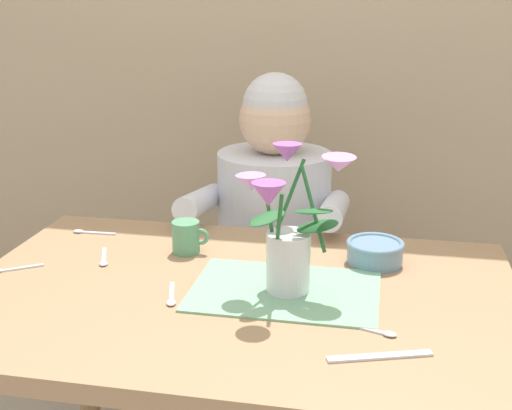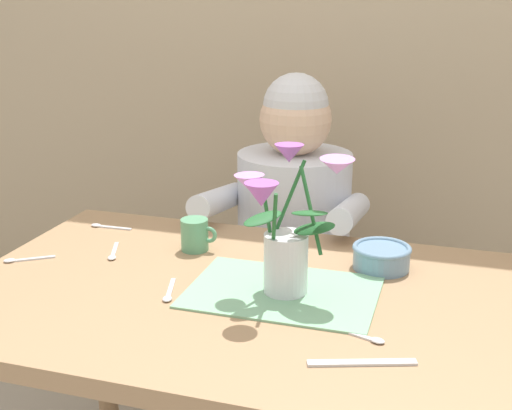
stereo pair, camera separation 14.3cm
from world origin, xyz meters
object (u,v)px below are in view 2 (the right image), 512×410
object	(u,v)px
ceramic_bowl	(381,256)
tea_cup	(195,235)
seated_person	(293,260)
dinner_knife	(362,363)
flower_vase	(286,231)

from	to	relation	value
ceramic_bowl	tea_cup	world-z (taller)	tea_cup
ceramic_bowl	tea_cup	distance (m)	0.46
seated_person	dinner_knife	world-z (taller)	seated_person
seated_person	dinner_knife	xyz separation A→B (m)	(0.33, -0.84, 0.18)
ceramic_bowl	seated_person	bearing A→B (deg)	127.55
seated_person	ceramic_bowl	xyz separation A→B (m)	(0.31, -0.40, 0.21)
tea_cup	dinner_knife	bearing A→B (deg)	-40.93
seated_person	dinner_knife	bearing A→B (deg)	-69.04
seated_person	tea_cup	bearing A→B (deg)	-109.62
seated_person	flower_vase	size ratio (longest dim) A/B	3.71
flower_vase	dinner_knife	size ratio (longest dim) A/B	1.61
ceramic_bowl	flower_vase	bearing A→B (deg)	-132.04
flower_vase	dinner_knife	distance (m)	0.34
flower_vase	tea_cup	bearing A→B (deg)	147.13
seated_person	tea_cup	distance (m)	0.50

